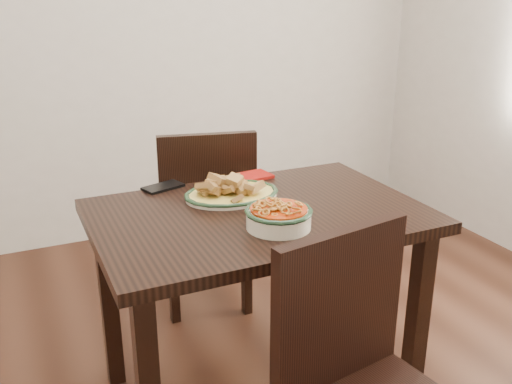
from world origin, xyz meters
name	(u,v)px	position (x,y,z in m)	size (l,w,h in m)	color
wall_back	(154,18)	(0.00, 1.75, 1.30)	(3.50, 0.10, 2.60)	beige
dining_table	(258,240)	(-0.13, 0.05, 0.64)	(1.11, 0.74, 0.75)	black
chair_far	(206,211)	(-0.09, 0.71, 0.50)	(0.50, 0.50, 0.89)	black
chair_near	(364,382)	(-0.12, -0.59, 0.50)	(0.48, 0.48, 0.89)	black
fish_plate	(232,185)	(-0.16, 0.21, 0.79)	(0.34, 0.27, 0.11)	beige
noodle_bowl	(279,215)	(-0.13, -0.11, 0.79)	(0.22, 0.22, 0.08)	white
smartphone	(163,187)	(-0.36, 0.41, 0.76)	(0.15, 0.08, 0.01)	black
napkin	(254,176)	(0.01, 0.38, 0.76)	(0.13, 0.11, 0.01)	#9A110B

